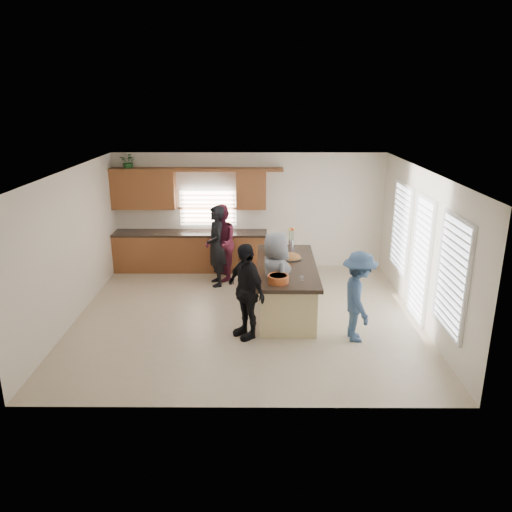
{
  "coord_description": "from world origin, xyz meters",
  "views": [
    {
      "loc": [
        0.23,
        -8.86,
        4.06
      ],
      "look_at": [
        0.18,
        0.2,
        1.15
      ],
      "focal_mm": 35.0,
      "sensor_mm": 36.0,
      "label": 1
    }
  ],
  "objects_px": {
    "woman_left_back": "(216,246)",
    "woman_left_front": "(246,291)",
    "woman_right_back": "(358,297)",
    "island": "(286,288)",
    "woman_left_mid": "(221,243)",
    "woman_right_front": "(275,278)",
    "salad_bowl": "(278,279)"
  },
  "relations": [
    {
      "from": "salad_bowl",
      "to": "woman_left_back",
      "type": "relative_size",
      "value": 0.21
    },
    {
      "from": "salad_bowl",
      "to": "woman_left_front",
      "type": "height_order",
      "value": "woman_left_front"
    },
    {
      "from": "salad_bowl",
      "to": "woman_right_back",
      "type": "xyz_separation_m",
      "value": [
        1.36,
        -0.27,
        -0.23
      ]
    },
    {
      "from": "woman_left_front",
      "to": "woman_right_back",
      "type": "distance_m",
      "value": 1.93
    },
    {
      "from": "woman_left_back",
      "to": "woman_right_back",
      "type": "bearing_deg",
      "value": 30.69
    },
    {
      "from": "woman_left_back",
      "to": "woman_left_front",
      "type": "distance_m",
      "value": 2.63
    },
    {
      "from": "salad_bowl",
      "to": "woman_left_mid",
      "type": "xyz_separation_m",
      "value": [
        -1.21,
        2.69,
        -0.15
      ]
    },
    {
      "from": "island",
      "to": "woman_left_mid",
      "type": "relative_size",
      "value": 1.55
    },
    {
      "from": "woman_left_mid",
      "to": "woman_right_back",
      "type": "height_order",
      "value": "woman_left_mid"
    },
    {
      "from": "woman_left_front",
      "to": "woman_right_back",
      "type": "height_order",
      "value": "woman_left_front"
    },
    {
      "from": "woman_right_back",
      "to": "woman_left_mid",
      "type": "bearing_deg",
      "value": 39.96
    },
    {
      "from": "salad_bowl",
      "to": "woman_right_back",
      "type": "relative_size",
      "value": 0.23
    },
    {
      "from": "woman_left_back",
      "to": "woman_left_front",
      "type": "relative_size",
      "value": 1.05
    },
    {
      "from": "woman_left_mid",
      "to": "woman_left_back",
      "type": "bearing_deg",
      "value": -26.48
    },
    {
      "from": "woman_left_front",
      "to": "woman_right_front",
      "type": "relative_size",
      "value": 0.98
    },
    {
      "from": "island",
      "to": "woman_right_front",
      "type": "height_order",
      "value": "woman_right_front"
    },
    {
      "from": "salad_bowl",
      "to": "woman_left_back",
      "type": "height_order",
      "value": "woman_left_back"
    },
    {
      "from": "woman_right_back",
      "to": "woman_left_back",
      "type": "bearing_deg",
      "value": 44.02
    },
    {
      "from": "woman_left_front",
      "to": "woman_right_back",
      "type": "xyz_separation_m",
      "value": [
        1.93,
        -0.11,
        -0.06
      ]
    },
    {
      "from": "salad_bowl",
      "to": "woman_left_mid",
      "type": "height_order",
      "value": "woman_left_mid"
    },
    {
      "from": "woman_left_mid",
      "to": "woman_right_front",
      "type": "bearing_deg",
      "value": 13.16
    },
    {
      "from": "island",
      "to": "woman_left_back",
      "type": "distance_m",
      "value": 2.07
    },
    {
      "from": "woman_left_front",
      "to": "woman_left_back",
      "type": "bearing_deg",
      "value": 160.36
    },
    {
      "from": "salad_bowl",
      "to": "woman_right_front",
      "type": "relative_size",
      "value": 0.21
    },
    {
      "from": "woman_right_front",
      "to": "island",
      "type": "bearing_deg",
      "value": -44.28
    },
    {
      "from": "island",
      "to": "salad_bowl",
      "type": "height_order",
      "value": "salad_bowl"
    },
    {
      "from": "island",
      "to": "woman_right_back",
      "type": "height_order",
      "value": "woman_right_back"
    },
    {
      "from": "woman_left_back",
      "to": "woman_right_front",
      "type": "relative_size",
      "value": 1.03
    },
    {
      "from": "woman_left_front",
      "to": "woman_right_front",
      "type": "height_order",
      "value": "woman_right_front"
    },
    {
      "from": "woman_left_back",
      "to": "woman_left_mid",
      "type": "xyz_separation_m",
      "value": [
        0.07,
        0.32,
        -0.02
      ]
    },
    {
      "from": "woman_left_back",
      "to": "woman_right_back",
      "type": "xyz_separation_m",
      "value": [
        2.64,
        -2.64,
        -0.1
      ]
    },
    {
      "from": "salad_bowl",
      "to": "woman_left_front",
      "type": "relative_size",
      "value": 0.22
    }
  ]
}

